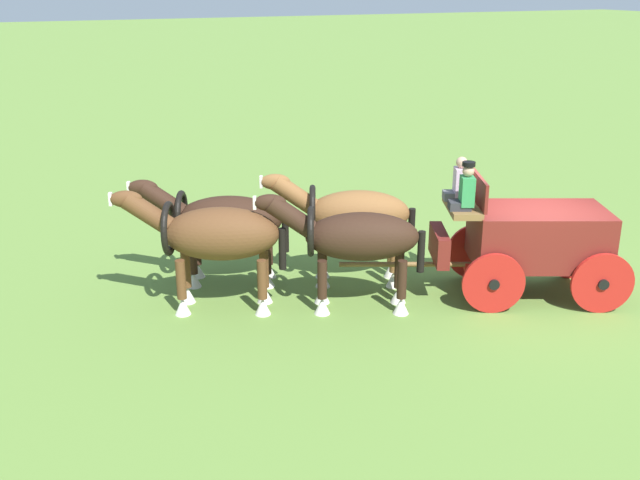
# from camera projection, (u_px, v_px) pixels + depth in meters

# --- Properties ---
(ground_plane) EXTENTS (220.00, 220.00, 0.00)m
(ground_plane) POSITION_uv_depth(u_px,v_px,m) (532.00, 294.00, 14.76)
(ground_plane) COLOR olive
(show_wagon) EXTENTS (5.37, 3.13, 2.78)m
(show_wagon) POSITION_uv_depth(u_px,v_px,m) (530.00, 237.00, 14.35)
(show_wagon) COLOR maroon
(show_wagon) RESTS_ON ground
(draft_horse_rear_near) EXTENTS (3.01, 1.79, 2.26)m
(draft_horse_rear_near) POSITION_uv_depth(u_px,v_px,m) (354.00, 240.00, 13.67)
(draft_horse_rear_near) COLOR #331E14
(draft_horse_rear_near) RESTS_ON ground
(draft_horse_rear_off) EXTENTS (2.97, 1.79, 2.30)m
(draft_horse_rear_off) POSITION_uv_depth(u_px,v_px,m) (352.00, 216.00, 14.89)
(draft_horse_rear_off) COLOR brown
(draft_horse_rear_off) RESTS_ON ground
(draft_horse_lead_near) EXTENTS (3.06, 1.85, 2.33)m
(draft_horse_lead_near) POSITION_uv_depth(u_px,v_px,m) (214.00, 237.00, 13.65)
(draft_horse_lead_near) COLOR brown
(draft_horse_lead_near) RESTS_ON ground
(draft_horse_lead_off) EXTENTS (3.04, 1.82, 2.19)m
(draft_horse_lead_off) POSITION_uv_depth(u_px,v_px,m) (223.00, 221.00, 14.91)
(draft_horse_lead_off) COLOR #331E14
(draft_horse_lead_off) RESTS_ON ground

